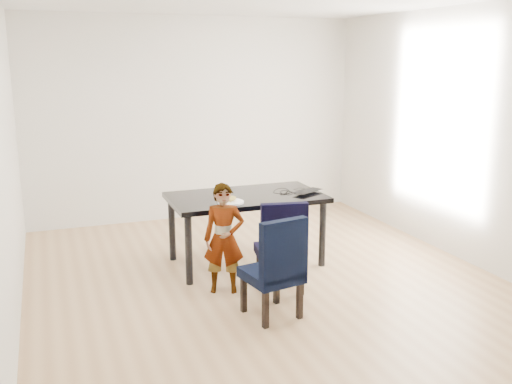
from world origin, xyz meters
name	(u,v)px	position (x,y,z in m)	size (l,w,h in m)	color
floor	(263,279)	(0.00, 0.00, -0.01)	(4.50, 5.00, 0.01)	tan
wall_back	(196,119)	(0.00, 2.50, 1.35)	(4.50, 0.01, 2.70)	white
wall_front	(430,209)	(0.00, -2.50, 1.35)	(4.50, 0.01, 2.70)	silver
wall_left	(5,160)	(-2.25, 0.00, 1.35)	(0.01, 5.00, 2.70)	white
wall_right	(457,134)	(2.25, 0.00, 1.35)	(0.01, 5.00, 2.70)	white
dining_table	(246,229)	(0.00, 0.50, 0.38)	(1.60, 0.90, 0.75)	black
chair_left	(271,266)	(-0.23, -0.79, 0.45)	(0.43, 0.45, 0.89)	black
chair_right	(280,244)	(0.06, -0.28, 0.45)	(0.43, 0.45, 0.89)	black
child	(224,239)	(-0.45, -0.15, 0.52)	(0.38, 0.25, 1.04)	#FC5A15
plate	(231,202)	(-0.25, 0.25, 0.76)	(0.27, 0.27, 0.01)	white
sandwich	(229,199)	(-0.27, 0.25, 0.79)	(0.15, 0.07, 0.06)	#B69C41
laptop	(304,191)	(0.63, 0.40, 0.76)	(0.36, 0.23, 0.03)	black
cable_tangle	(286,193)	(0.43, 0.42, 0.75)	(0.14, 0.14, 0.01)	black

